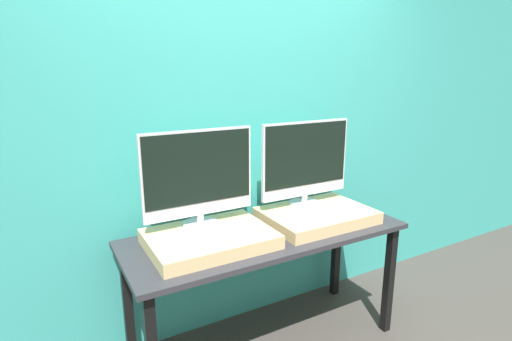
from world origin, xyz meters
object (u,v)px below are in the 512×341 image
at_px(keyboard_left, 223,243).
at_px(monitor_left, 199,176).
at_px(monitor_right, 306,162).
at_px(keyboard_right, 335,217).

bearing_deg(keyboard_left, monitor_left, 90.00).
bearing_deg(monitor_left, monitor_right, 0.00).
xyz_separation_m(monitor_left, keyboard_right, (0.72, -0.30, -0.28)).
relative_size(monitor_left, keyboard_left, 1.91).
bearing_deg(keyboard_left, monitor_right, 22.55).
distance_m(monitor_left, keyboard_right, 0.83).
distance_m(keyboard_left, monitor_right, 0.83).
height_order(monitor_right, keyboard_right, monitor_right).
bearing_deg(monitor_left, keyboard_right, -22.55).
relative_size(keyboard_left, keyboard_right, 1.00).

